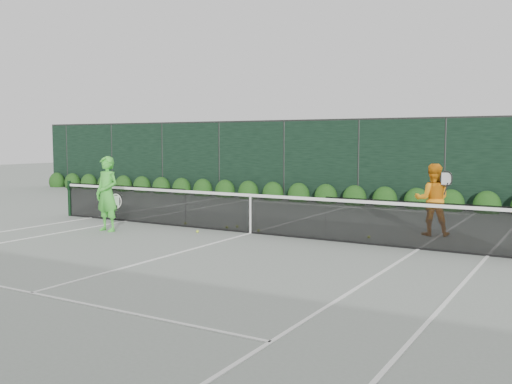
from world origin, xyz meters
The scene contains 8 objects.
ground centered at (0.00, 0.00, 0.00)m, with size 80.00×80.00×0.00m, color gray.
tennis_net centered at (-0.02, 0.00, 0.53)m, with size 12.90×0.10×1.07m.
player_woman centered at (-3.30, -1.52, 0.94)m, with size 0.72×0.50×1.89m.
player_man centered at (3.92, 1.97, 0.87)m, with size 1.00×0.88×1.74m.
court_lines centered at (0.00, 0.00, 0.01)m, with size 11.03×23.83×0.01m.
windscreen_fence centered at (0.00, -2.71, 1.51)m, with size 32.00×21.07×3.06m.
hedge_row centered at (0.00, 7.15, 0.23)m, with size 31.66×0.65×0.94m.
tennis_balls centered at (-0.39, 0.30, 0.03)m, with size 5.12×1.44×0.07m.
Camera 1 is at (7.16, -11.91, 2.30)m, focal length 40.00 mm.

